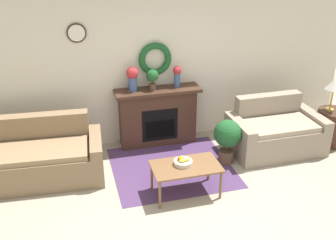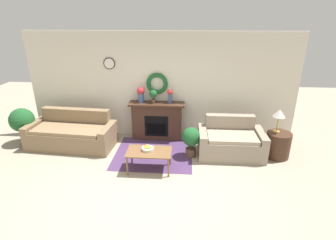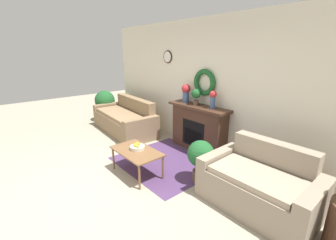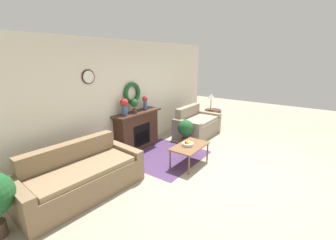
{
  "view_description": "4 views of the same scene",
  "coord_description": "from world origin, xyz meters",
  "px_view_note": "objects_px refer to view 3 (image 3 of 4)",
  "views": [
    {
      "loc": [
        -1.49,
        -3.53,
        3.2
      ],
      "look_at": [
        -0.2,
        1.25,
        0.91
      ],
      "focal_mm": 42.0,
      "sensor_mm": 36.0,
      "label": 1
    },
    {
      "loc": [
        0.66,
        -3.95,
        3.05
      ],
      "look_at": [
        0.27,
        1.38,
        0.9
      ],
      "focal_mm": 28.0,
      "sensor_mm": 36.0,
      "label": 2
    },
    {
      "loc": [
        2.91,
        -1.1,
        2.05
      ],
      "look_at": [
        -0.15,
        1.52,
        0.81
      ],
      "focal_mm": 24.0,
      "sensor_mm": 36.0,
      "label": 3
    },
    {
      "loc": [
        -4.07,
        -1.52,
        2.33
      ],
      "look_at": [
        0.08,
        1.46,
        0.87
      ],
      "focal_mm": 24.0,
      "sensor_mm": 36.0,
      "label": 4
    }
  ],
  "objects_px": {
    "loveseat_right": "(259,185)",
    "coffee_table": "(137,153)",
    "fireplace": "(198,128)",
    "potted_plant_floor_by_loveseat": "(200,157)",
    "vase_on_mantel_left": "(186,92)",
    "fruit_bowl": "(137,147)",
    "potted_plant_on_mantel": "(196,95)",
    "potted_plant_floor_by_couch": "(105,101)",
    "vase_on_mantel_right": "(213,98)",
    "couch_left": "(125,120)"
  },
  "relations": [
    {
      "from": "potted_plant_floor_by_couch",
      "to": "fireplace",
      "type": "bearing_deg",
      "value": 9.29
    },
    {
      "from": "loveseat_right",
      "to": "potted_plant_floor_by_loveseat",
      "type": "distance_m",
      "value": 0.94
    },
    {
      "from": "fireplace",
      "to": "potted_plant_on_mantel",
      "type": "relative_size",
      "value": 4.19
    },
    {
      "from": "coffee_table",
      "to": "vase_on_mantel_left",
      "type": "bearing_deg",
      "value": 104.63
    },
    {
      "from": "vase_on_mantel_right",
      "to": "potted_plant_on_mantel",
      "type": "xyz_separation_m",
      "value": [
        -0.42,
        -0.02,
        0.01
      ]
    },
    {
      "from": "fruit_bowl",
      "to": "vase_on_mantel_left",
      "type": "height_order",
      "value": "vase_on_mantel_left"
    },
    {
      "from": "couch_left",
      "to": "fruit_bowl",
      "type": "bearing_deg",
      "value": -20.47
    },
    {
      "from": "potted_plant_floor_by_couch",
      "to": "couch_left",
      "type": "bearing_deg",
      "value": -2.38
    },
    {
      "from": "fireplace",
      "to": "potted_plant_floor_by_loveseat",
      "type": "height_order",
      "value": "fireplace"
    },
    {
      "from": "vase_on_mantel_right",
      "to": "potted_plant_on_mantel",
      "type": "bearing_deg",
      "value": -177.26
    },
    {
      "from": "couch_left",
      "to": "fireplace",
      "type": "bearing_deg",
      "value": 20.24
    },
    {
      "from": "fireplace",
      "to": "potted_plant_floor_by_couch",
      "type": "relative_size",
      "value": 1.52
    },
    {
      "from": "vase_on_mantel_right",
      "to": "potted_plant_floor_by_loveseat",
      "type": "relative_size",
      "value": 0.49
    },
    {
      "from": "coffee_table",
      "to": "potted_plant_on_mantel",
      "type": "relative_size",
      "value": 2.74
    },
    {
      "from": "loveseat_right",
      "to": "coffee_table",
      "type": "distance_m",
      "value": 1.96
    },
    {
      "from": "loveseat_right",
      "to": "potted_plant_floor_by_loveseat",
      "type": "bearing_deg",
      "value": -170.15
    },
    {
      "from": "fruit_bowl",
      "to": "vase_on_mantel_right",
      "type": "relative_size",
      "value": 0.72
    },
    {
      "from": "vase_on_mantel_left",
      "to": "potted_plant_floor_by_couch",
      "type": "height_order",
      "value": "vase_on_mantel_left"
    },
    {
      "from": "vase_on_mantel_right",
      "to": "potted_plant_floor_by_loveseat",
      "type": "bearing_deg",
      "value": -59.56
    },
    {
      "from": "fruit_bowl",
      "to": "vase_on_mantel_right",
      "type": "xyz_separation_m",
      "value": [
        0.36,
        1.52,
        0.7
      ]
    },
    {
      "from": "loveseat_right",
      "to": "potted_plant_on_mantel",
      "type": "xyz_separation_m",
      "value": [
        -1.88,
        0.74,
        0.88
      ]
    },
    {
      "from": "fireplace",
      "to": "fruit_bowl",
      "type": "distance_m",
      "value": 1.52
    },
    {
      "from": "fruit_bowl",
      "to": "potted_plant_floor_by_loveseat",
      "type": "distance_m",
      "value": 1.09
    },
    {
      "from": "coffee_table",
      "to": "potted_plant_floor_by_couch",
      "type": "height_order",
      "value": "potted_plant_floor_by_couch"
    },
    {
      "from": "loveseat_right",
      "to": "vase_on_mantel_left",
      "type": "height_order",
      "value": "vase_on_mantel_left"
    },
    {
      "from": "loveseat_right",
      "to": "coffee_table",
      "type": "relative_size",
      "value": 1.61
    },
    {
      "from": "loveseat_right",
      "to": "coffee_table",
      "type": "height_order",
      "value": "loveseat_right"
    },
    {
      "from": "potted_plant_floor_by_loveseat",
      "to": "coffee_table",
      "type": "bearing_deg",
      "value": -143.61
    },
    {
      "from": "vase_on_mantel_left",
      "to": "potted_plant_floor_by_loveseat",
      "type": "distance_m",
      "value": 1.75
    },
    {
      "from": "potted_plant_floor_by_couch",
      "to": "potted_plant_floor_by_loveseat",
      "type": "xyz_separation_m",
      "value": [
        4.18,
        -0.37,
        -0.15
      ]
    },
    {
      "from": "fruit_bowl",
      "to": "potted_plant_floor_by_loveseat",
      "type": "relative_size",
      "value": 0.35
    },
    {
      "from": "coffee_table",
      "to": "vase_on_mantel_right",
      "type": "xyz_separation_m",
      "value": [
        0.33,
        1.56,
        0.79
      ]
    },
    {
      "from": "vase_on_mantel_left",
      "to": "couch_left",
      "type": "bearing_deg",
      "value": -160.03
    },
    {
      "from": "fireplace",
      "to": "potted_plant_floor_by_couch",
      "type": "bearing_deg",
      "value": -170.71
    },
    {
      "from": "fireplace",
      "to": "coffee_table",
      "type": "xyz_separation_m",
      "value": [
        0.01,
        -1.55,
        -0.1
      ]
    },
    {
      "from": "loveseat_right",
      "to": "potted_plant_floor_by_loveseat",
      "type": "height_order",
      "value": "loveseat_right"
    },
    {
      "from": "loveseat_right",
      "to": "potted_plant_on_mantel",
      "type": "bearing_deg",
      "value": 158.27
    },
    {
      "from": "vase_on_mantel_left",
      "to": "potted_plant_floor_by_loveseat",
      "type": "xyz_separation_m",
      "value": [
        1.28,
        -0.92,
        -0.76
      ]
    },
    {
      "from": "loveseat_right",
      "to": "fruit_bowl",
      "type": "distance_m",
      "value": 1.98
    },
    {
      "from": "potted_plant_on_mantel",
      "to": "potted_plant_floor_by_loveseat",
      "type": "bearing_deg",
      "value": -43.19
    },
    {
      "from": "vase_on_mantel_left",
      "to": "vase_on_mantel_right",
      "type": "xyz_separation_m",
      "value": [
        0.73,
        0.0,
        -0.02
      ]
    },
    {
      "from": "loveseat_right",
      "to": "potted_plant_on_mantel",
      "type": "relative_size",
      "value": 4.41
    },
    {
      "from": "couch_left",
      "to": "vase_on_mantel_left",
      "type": "distance_m",
      "value": 1.97
    },
    {
      "from": "couch_left",
      "to": "vase_on_mantel_right",
      "type": "xyz_separation_m",
      "value": [
        2.38,
        0.6,
        0.88
      ]
    },
    {
      "from": "fireplace",
      "to": "loveseat_right",
      "type": "bearing_deg",
      "value": -22.69
    },
    {
      "from": "vase_on_mantel_left",
      "to": "potted_plant_floor_by_loveseat",
      "type": "height_order",
      "value": "vase_on_mantel_left"
    },
    {
      "from": "fireplace",
      "to": "couch_left",
      "type": "bearing_deg",
      "value": -163.85
    },
    {
      "from": "vase_on_mantel_left",
      "to": "potted_plant_floor_by_couch",
      "type": "bearing_deg",
      "value": -169.35
    },
    {
      "from": "fireplace",
      "to": "potted_plant_floor_by_loveseat",
      "type": "bearing_deg",
      "value": -46.23
    },
    {
      "from": "loveseat_right",
      "to": "vase_on_mantel_left",
      "type": "relative_size",
      "value": 3.74
    }
  ]
}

